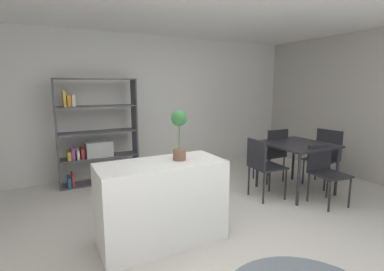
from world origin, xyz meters
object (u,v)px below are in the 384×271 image
at_px(open_bookshelf, 94,137).
at_px(dining_chair_far, 273,151).
at_px(dining_table, 297,148).
at_px(dining_chair_window_side, 325,153).
at_px(dining_chair_near, 325,169).
at_px(kitchen_island, 162,203).
at_px(dining_chair_island_side, 262,163).
at_px(potted_plant_on_island, 179,130).

distance_m(open_bookshelf, dining_chair_far, 3.10).
relative_size(open_bookshelf, dining_table, 1.82).
relative_size(dining_chair_far, dining_chair_window_side, 1.01).
height_order(open_bookshelf, dining_chair_near, open_bookshelf).
relative_size(kitchen_island, dining_chair_island_side, 1.47).
bearing_deg(potted_plant_on_island, dining_chair_window_side, 8.56).
distance_m(dining_chair_far, dining_chair_island_side, 0.85).
bearing_deg(potted_plant_on_island, dining_chair_island_side, 15.62).
height_order(potted_plant_on_island, open_bookshelf, open_bookshelf).
bearing_deg(dining_chair_window_side, potted_plant_on_island, -89.34).
bearing_deg(dining_chair_window_side, dining_chair_far, -133.71).
bearing_deg(dining_chair_near, dining_chair_island_side, 148.95).
relative_size(dining_chair_island_side, dining_chair_window_side, 0.96).
bearing_deg(dining_chair_window_side, kitchen_island, -89.79).
height_order(potted_plant_on_island, dining_chair_island_side, potted_plant_on_island).
height_order(potted_plant_on_island, dining_table, potted_plant_on_island).
bearing_deg(open_bookshelf, dining_chair_near, -41.08).
distance_m(kitchen_island, dining_chair_window_side, 3.20).
height_order(dining_table, dining_chair_window_side, dining_chair_window_side).
distance_m(dining_chair_far, dining_chair_near, 1.04).
bearing_deg(open_bookshelf, dining_chair_far, -26.55).
relative_size(open_bookshelf, dining_chair_far, 1.90).
xyz_separation_m(potted_plant_on_island, dining_chair_island_side, (1.56, 0.44, -0.67)).
xyz_separation_m(kitchen_island, potted_plant_on_island, (0.22, 0.01, 0.77)).
height_order(dining_chair_window_side, dining_chair_near, dining_chair_window_side).
relative_size(kitchen_island, dining_chair_far, 1.40).
bearing_deg(kitchen_island, dining_chair_near, -2.00).
bearing_deg(kitchen_island, open_bookshelf, 97.32).
bearing_deg(potted_plant_on_island, dining_chair_far, 22.80).
distance_m(kitchen_island, dining_table, 2.52).
xyz_separation_m(dining_chair_island_side, dining_chair_near, (0.70, -0.53, -0.04)).
distance_m(kitchen_island, dining_chair_near, 2.48).
relative_size(open_bookshelf, dining_chair_window_side, 1.91).
height_order(dining_table, dining_chair_island_side, dining_chair_island_side).
bearing_deg(dining_chair_near, open_bookshelf, 145.15).
bearing_deg(dining_chair_island_side, dining_table, -85.95).
height_order(kitchen_island, dining_chair_island_side, dining_chair_island_side).
bearing_deg(kitchen_island, potted_plant_on_island, 2.01).
relative_size(open_bookshelf, dining_chair_island_side, 1.99).
relative_size(dining_chair_island_side, dining_chair_near, 1.07).
height_order(kitchen_island, dining_chair_near, kitchen_island).
xyz_separation_m(open_bookshelf, dining_chair_near, (2.78, -2.42, -0.30)).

